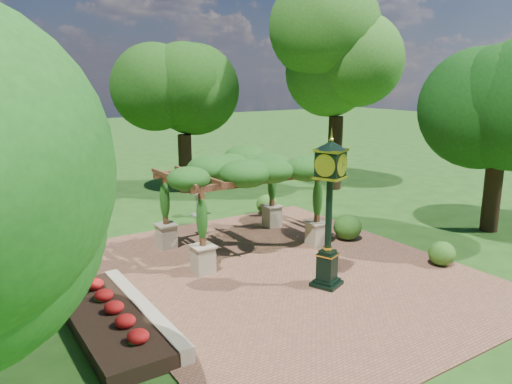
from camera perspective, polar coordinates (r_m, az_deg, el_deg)
ground at (r=14.55m, az=5.48°, el=-10.37°), size 120.00×120.00×0.00m
brick_plaza at (r=15.27m, az=3.12°, el=-9.08°), size 10.00×12.00×0.04m
border_wall at (r=12.80m, az=-12.78°, el=-13.10°), size 0.35×5.00×0.40m
flower_bed at (r=12.57m, az=-16.73°, el=-13.96°), size 1.50×5.00×0.36m
pedestal_clock at (r=13.62m, az=8.39°, el=-0.97°), size 1.07×1.07×4.17m
pergola at (r=16.67m, az=-1.66°, el=2.33°), size 5.18×3.30×3.24m
sundial at (r=21.08m, az=-6.50°, el=-1.60°), size 0.57×0.57×1.03m
shrub_front at (r=16.62m, az=20.48°, el=-6.60°), size 0.96×0.96×0.74m
shrub_mid at (r=18.23m, az=10.42°, el=-3.97°), size 1.09×1.09×0.91m
shrub_back at (r=21.23m, az=1.26°, el=-1.40°), size 1.20×1.20×0.84m
tree_north at (r=25.09m, az=-8.36°, el=11.64°), size 4.31×4.31×7.56m
tree_east_far at (r=25.94m, az=9.38°, el=14.98°), size 5.03×5.03×9.75m
tree_east_near at (r=20.37m, az=26.52°, el=11.05°), size 4.44×4.44×8.03m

